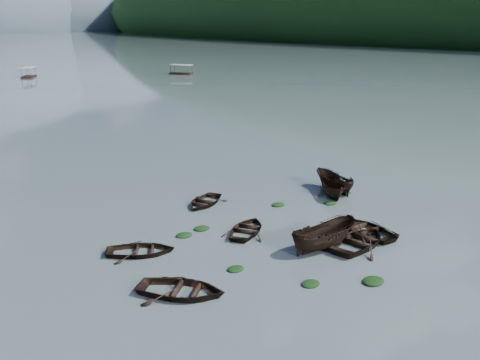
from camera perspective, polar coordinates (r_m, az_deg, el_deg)
ground_plane at (r=31.47m, az=13.52°, el=-8.49°), size 2400.00×2400.00×0.00m
haze_mtn_d at (r=979.54m, az=-17.46°, el=15.12°), size 520.00×520.00×220.00m
rowboat_0 at (r=27.41m, az=-6.28°, el=-12.05°), size 5.35×5.50×0.93m
rowboat_1 at (r=34.70m, az=0.79°, el=-5.57°), size 4.81×4.50×0.81m
rowboat_2 at (r=32.71m, az=8.84°, el=-7.21°), size 4.87×2.04×1.85m
rowboat_3 at (r=35.51m, az=13.21°, el=-5.51°), size 3.57×4.73×0.93m
rowboat_4 at (r=33.54m, az=12.67°, el=-6.81°), size 5.40×4.35×0.99m
rowboat_5 at (r=42.24m, az=9.88°, el=-1.71°), size 3.22×4.04×1.48m
rowboat_6 at (r=32.14m, az=-10.54°, el=-7.74°), size 4.93×4.55×0.83m
rowboat_7 at (r=39.91m, az=-3.84°, el=-2.59°), size 4.76×4.36×0.81m
rowboat_8 at (r=43.63m, az=9.94°, el=-1.12°), size 2.34×4.52×1.66m
weed_clump_0 at (r=28.41m, az=7.53°, el=-11.01°), size 1.05×0.86×0.23m
weed_clump_1 at (r=29.71m, az=-0.47°, el=-9.56°), size 1.01×0.80×0.22m
weed_clump_2 at (r=29.25m, az=14.02°, el=-10.54°), size 1.27×1.02×0.28m
weed_clump_3 at (r=43.25m, az=11.28°, el=-1.36°), size 0.84×0.71×0.19m
weed_clump_4 at (r=40.45m, az=9.61°, el=-2.53°), size 0.99×0.79×0.21m
weed_clump_5 at (r=34.28m, az=-5.97°, el=-5.95°), size 1.09×0.88×0.23m
weed_clump_6 at (r=35.25m, az=-4.10°, el=-5.25°), size 1.08×0.90×0.23m
weed_clump_7 at (r=39.68m, az=4.09°, el=-2.71°), size 1.05×0.84×0.23m
pontoon_centre at (r=140.77m, az=-21.59°, el=10.14°), size 5.16×6.50×2.32m
pontoon_right at (r=140.14m, az=-6.25°, el=11.15°), size 5.19×6.45×2.30m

